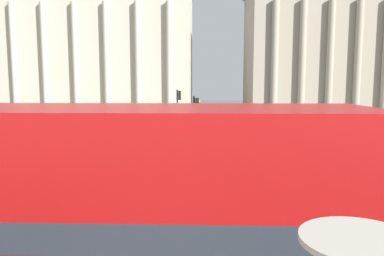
{
  "coord_description": "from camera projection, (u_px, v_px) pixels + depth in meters",
  "views": [
    {
      "loc": [
        0.75,
        -2.1,
        4.59
      ],
      "look_at": [
        0.15,
        15.89,
        2.45
      ],
      "focal_mm": 35.0,
      "sensor_mm": 36.0,
      "label": 1
    }
  ],
  "objects": [
    {
      "name": "car_maroon",
      "position": [
        139.0,
        150.0,
        22.16
      ],
      "size": [
        4.2,
        1.93,
        1.35
      ],
      "rotation": [
        0.0,
        0.0,
        1.34
      ],
      "color": "black",
      "rests_on": "ground_plane"
    },
    {
      "name": "pedestrian_black",
      "position": [
        110.0,
        128.0,
        30.59
      ],
      "size": [
        0.32,
        0.32,
        1.67
      ],
      "rotation": [
        0.0,
        0.0,
        5.39
      ],
      "color": "#282B33",
      "rests_on": "ground_plane"
    },
    {
      "name": "plaza_building_left",
      "position": [
        103.0,
        52.0,
        56.54
      ],
      "size": [
        27.22,
        12.58,
        18.7
      ],
      "color": "beige",
      "rests_on": "ground_plane"
    },
    {
      "name": "plaza_building_right",
      "position": [
        339.0,
        52.0,
        54.08
      ],
      "size": [
        26.94,
        13.94,
        18.29
      ],
      "color": "#A39984",
      "rests_on": "ground_plane"
    },
    {
      "name": "pedestrian_olive",
      "position": [
        45.0,
        174.0,
        14.91
      ],
      "size": [
        0.32,
        0.32,
        1.74
      ],
      "rotation": [
        0.0,
        0.0,
        4.5
      ],
      "color": "#282B33",
      "rests_on": "ground_plane"
    },
    {
      "name": "pedestrian_blue",
      "position": [
        303.0,
        132.0,
        27.91
      ],
      "size": [
        0.32,
        0.32,
        1.77
      ],
      "rotation": [
        0.0,
        0.0,
        1.28
      ],
      "color": "#282B33",
      "rests_on": "ground_plane"
    },
    {
      "name": "traffic_light_near",
      "position": [
        31.0,
        149.0,
        12.7
      ],
      "size": [
        0.42,
        0.24,
        3.62
      ],
      "color": "black",
      "rests_on": "ground_plane"
    },
    {
      "name": "double_decker_bus",
      "position": [
        52.0,
        220.0,
        6.2
      ],
      "size": [
        10.41,
        2.67,
        4.22
      ],
      "rotation": [
        0.0,
        0.0,
        0.01
      ],
      "color": "black",
      "rests_on": "ground_plane"
    },
    {
      "name": "traffic_light_mid",
      "position": [
        195.0,
        120.0,
        21.21
      ],
      "size": [
        0.42,
        0.24,
        3.89
      ],
      "color": "black",
      "rests_on": "ground_plane"
    },
    {
      "name": "car_black",
      "position": [
        172.0,
        170.0,
        16.98
      ],
      "size": [
        4.2,
        1.93,
        1.35
      ],
      "rotation": [
        0.0,
        0.0,
        1.52
      ],
      "color": "black",
      "rests_on": "ground_plane"
    },
    {
      "name": "pedestrian_white",
      "position": [
        78.0,
        130.0,
        28.75
      ],
      "size": [
        0.32,
        0.32,
        1.75
      ],
      "rotation": [
        0.0,
        0.0,
        4.55
      ],
      "color": "#282B33",
      "rests_on": "ground_plane"
    },
    {
      "name": "traffic_light_far",
      "position": [
        178.0,
        108.0,
        28.88
      ],
      "size": [
        0.42,
        0.24,
        4.14
      ],
      "color": "black",
      "rests_on": "ground_plane"
    }
  ]
}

